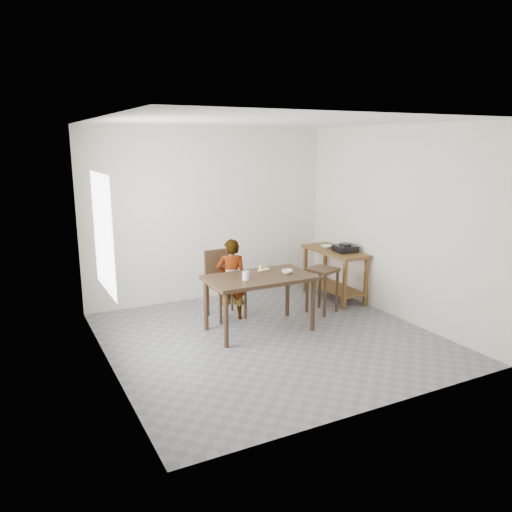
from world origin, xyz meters
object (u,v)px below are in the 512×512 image
prep_counter (334,274)px  dining_chair (226,285)px  dining_table (259,303)px  stool (322,290)px  child (231,279)px

prep_counter → dining_chair: (-1.90, -0.02, 0.08)m
dining_chair → prep_counter: bearing=-3.1°
dining_table → stool: dining_table is taller
dining_table → dining_chair: size_ratio=1.46×
child → dining_chair: size_ratio=1.21×
child → stool: (1.30, -0.36, -0.24)m
prep_counter → dining_chair: dining_chair is taller
prep_counter → dining_chair: size_ratio=1.25×
child → prep_counter: bearing=-154.6°
prep_counter → child: child is taller
child → stool: size_ratio=1.73×
dining_chair → stool: 1.42m
prep_counter → child: size_ratio=1.04×
child → dining_chair: child is taller
prep_counter → dining_chair: 1.90m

